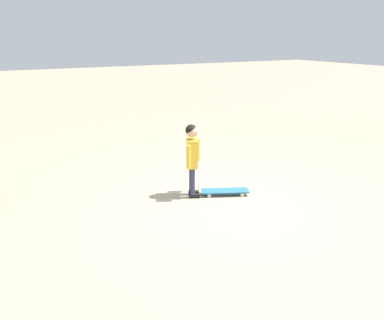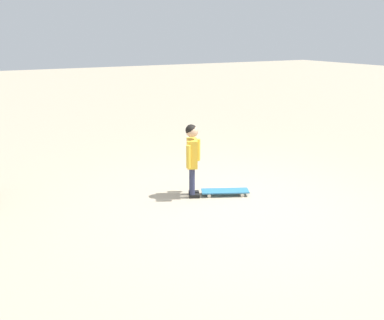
{
  "view_description": "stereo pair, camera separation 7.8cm",
  "coord_description": "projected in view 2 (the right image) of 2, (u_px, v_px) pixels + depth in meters",
  "views": [
    {
      "loc": [
        -3.79,
        2.77,
        2.2
      ],
      "look_at": [
        0.58,
        0.37,
        0.55
      ],
      "focal_mm": 34.99,
      "sensor_mm": 36.0,
      "label": 1
    },
    {
      "loc": [
        -3.83,
        2.7,
        2.2
      ],
      "look_at": [
        0.58,
        0.37,
        0.55
      ],
      "focal_mm": 34.99,
      "sensor_mm": 36.0,
      "label": 2
    }
  ],
  "objects": [
    {
      "name": "ground_plane",
      "position": [
        236.0,
        206.0,
        5.1
      ],
      "size": [
        50.0,
        50.0,
        0.0
      ],
      "primitive_type": "plane",
      "color": "tan"
    },
    {
      "name": "child_person",
      "position": [
        192.0,
        153.0,
        5.22
      ],
      "size": [
        0.29,
        0.33,
        1.06
      ],
      "color": "#2D3351",
      "rests_on": "ground"
    },
    {
      "name": "skateboard",
      "position": [
        225.0,
        191.0,
        5.44
      ],
      "size": [
        0.46,
        0.7,
        0.07
      ],
      "color": "teal",
      "rests_on": "ground"
    }
  ]
}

